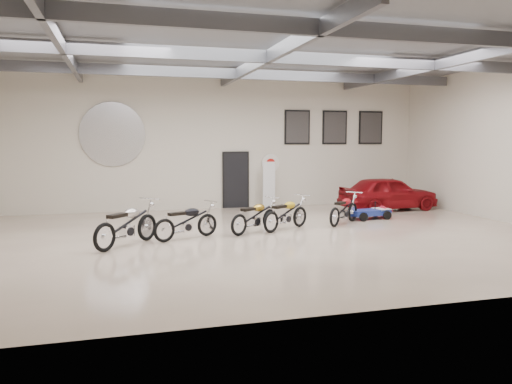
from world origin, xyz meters
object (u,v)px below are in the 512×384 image
object	(u,v)px
banner_stand	(269,185)
vintage_car	(388,193)
motorcycle_red	(344,209)
motorcycle_silver	(127,224)
motorcycle_gold	(255,216)
motorcycle_black	(186,221)
go_kart	(373,210)
motorcycle_yellow	(286,213)

from	to	relation	value
banner_stand	vintage_car	world-z (taller)	banner_stand
motorcycle_red	motorcycle_silver	bearing A→B (deg)	153.33
banner_stand	vintage_car	distance (m)	4.47
motorcycle_gold	vintage_car	size ratio (longest dim) A/B	0.50
motorcycle_silver	motorcycle_black	bearing A→B (deg)	-29.66
motorcycle_red	go_kart	size ratio (longest dim) A/B	1.13
motorcycle_gold	motorcycle_yellow	size ratio (longest dim) A/B	0.98
motorcycle_black	motorcycle_red	xyz separation A→B (m)	(5.02, 1.04, -0.01)
motorcycle_silver	banner_stand	bearing A→B (deg)	-0.32
banner_stand	motorcycle_gold	world-z (taller)	banner_stand
motorcycle_yellow	motorcycle_gold	bearing A→B (deg)	158.35
banner_stand	motorcycle_red	size ratio (longest dim) A/B	0.98
go_kart	motorcycle_yellow	bearing A→B (deg)	-168.23
go_kart	vintage_car	distance (m)	2.36
motorcycle_yellow	motorcycle_red	distance (m)	2.10
motorcycle_black	go_kart	size ratio (longest dim) A/B	1.15
banner_stand	motorcycle_black	size ratio (longest dim) A/B	0.96
motorcycle_gold	motorcycle_red	world-z (taller)	motorcycle_gold
motorcycle_yellow	vintage_car	distance (m)	5.77
motorcycle_silver	vintage_car	bearing A→B (deg)	-24.21
motorcycle_yellow	motorcycle_red	size ratio (longest dim) A/B	1.02
banner_stand	motorcycle_yellow	world-z (taller)	banner_stand
banner_stand	motorcycle_black	xyz separation A→B (m)	(-3.85, -5.18, -0.41)
motorcycle_black	motorcycle_red	size ratio (longest dim) A/B	1.02
go_kart	motorcycle_black	bearing A→B (deg)	-171.42
motorcycle_black	go_kart	world-z (taller)	motorcycle_black
motorcycle_red	vintage_car	distance (m)	3.83
banner_stand	go_kart	size ratio (longest dim) A/B	1.11
motorcycle_gold	vintage_car	bearing A→B (deg)	-5.44
motorcycle_silver	vintage_car	size ratio (longest dim) A/B	0.58
motorcycle_silver	motorcycle_black	xyz separation A→B (m)	(1.53, 0.47, -0.07)
motorcycle_gold	motorcycle_yellow	world-z (taller)	motorcycle_yellow
motorcycle_silver	motorcycle_black	world-z (taller)	motorcycle_silver
motorcycle_yellow	vintage_car	xyz separation A→B (m)	(5.00, 2.88, 0.14)
motorcycle_black	motorcycle_gold	world-z (taller)	motorcycle_black
motorcycle_silver	motorcycle_gold	size ratio (longest dim) A/B	1.16
motorcycle_yellow	vintage_car	size ratio (longest dim) A/B	0.51
motorcycle_black	motorcycle_red	distance (m)	5.13
banner_stand	motorcycle_black	world-z (taller)	banner_stand
motorcycle_silver	motorcycle_red	bearing A→B (deg)	-33.77
motorcycle_silver	motorcycle_gold	distance (m)	3.62
motorcycle_red	vintage_car	xyz separation A→B (m)	(2.95, 2.43, 0.15)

